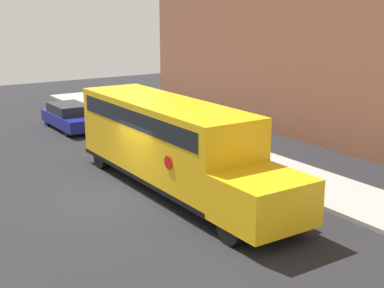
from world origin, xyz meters
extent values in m
plane|color=black|center=(0.00, 0.00, 0.00)|extent=(60.00, 60.00, 0.00)
cube|color=#9E9E99|center=(0.00, 6.50, 0.07)|extent=(44.00, 3.00, 0.15)
cube|color=#935B42|center=(0.00, 13.00, 6.28)|extent=(32.00, 4.00, 12.57)
cube|color=yellow|center=(-0.15, 1.94, 1.83)|extent=(8.98, 2.50, 2.76)
cube|color=yellow|center=(5.50, 1.94, 1.15)|extent=(2.32, 2.50, 1.39)
cube|color=black|center=(-0.15, 1.94, 0.53)|extent=(8.98, 2.54, 0.16)
cube|color=black|center=(-0.15, 1.94, 2.66)|extent=(8.26, 2.53, 0.64)
cylinder|color=red|center=(2.32, 0.65, 1.69)|extent=(0.44, 0.02, 0.44)
cylinder|color=black|center=(5.38, 3.02, 0.50)|extent=(1.00, 0.30, 1.00)
cylinder|color=black|center=(5.38, 0.86, 0.50)|extent=(1.00, 0.30, 1.00)
cylinder|color=black|center=(-3.44, 3.02, 0.50)|extent=(1.00, 0.30, 1.00)
cylinder|color=black|center=(-3.44, 0.86, 0.50)|extent=(1.00, 0.30, 1.00)
cube|color=navy|center=(-11.03, 2.46, 0.54)|extent=(4.51, 1.82, 0.63)
cube|color=#1E2328|center=(-11.31, 2.46, 1.10)|extent=(2.52, 1.67, 0.51)
cylinder|color=black|center=(-9.55, 3.25, 0.32)|extent=(0.64, 0.22, 0.64)
cylinder|color=black|center=(-9.55, 1.67, 0.32)|extent=(0.64, 0.22, 0.64)
cylinder|color=black|center=(-12.52, 3.25, 0.32)|extent=(0.64, 0.22, 0.64)
cylinder|color=black|center=(-12.52, 1.67, 0.32)|extent=(0.64, 0.22, 0.64)
camera|label=1|loc=(16.44, -7.73, 6.56)|focal=50.00mm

